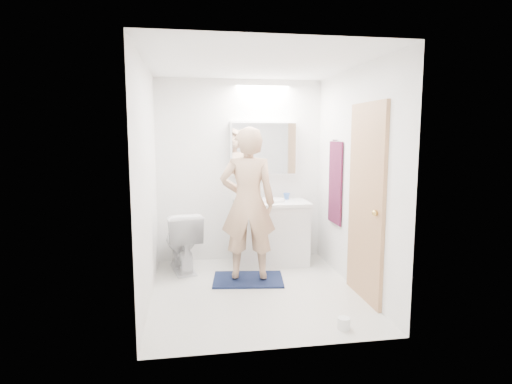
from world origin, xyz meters
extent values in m
plane|color=silver|center=(0.00, 0.00, 0.00)|extent=(2.50, 2.50, 0.00)
plane|color=white|center=(0.00, 0.00, 2.40)|extent=(2.50, 2.50, 0.00)
plane|color=white|center=(0.00, 1.25, 1.20)|extent=(2.50, 0.00, 2.50)
plane|color=white|center=(0.00, -1.25, 1.20)|extent=(2.50, 0.00, 2.50)
plane|color=white|center=(-1.10, 0.00, 1.20)|extent=(0.00, 2.50, 2.50)
plane|color=white|center=(1.10, 0.00, 1.20)|extent=(0.00, 2.50, 2.50)
cube|color=silver|center=(0.37, 0.96, 0.39)|extent=(0.90, 0.55, 0.78)
cube|color=white|center=(0.37, 0.96, 0.80)|extent=(0.95, 0.58, 0.04)
cylinder|color=white|center=(0.37, 0.99, 0.84)|extent=(0.36, 0.36, 0.03)
cylinder|color=silver|center=(0.37, 1.19, 0.90)|extent=(0.02, 0.02, 0.16)
cube|color=white|center=(0.30, 1.18, 1.50)|extent=(0.88, 0.14, 0.70)
cube|color=silver|center=(0.30, 1.10, 1.50)|extent=(0.84, 0.01, 0.66)
imported|color=white|center=(-0.78, 0.85, 0.37)|extent=(0.55, 0.80, 0.75)
cube|color=#141D3E|center=(-0.03, 0.34, 0.01)|extent=(0.87, 0.65, 0.02)
imported|color=tan|center=(-0.03, 0.34, 0.91)|extent=(0.68, 0.49, 1.72)
cube|color=tan|center=(1.08, -0.35, 1.00)|extent=(0.04, 0.80, 2.00)
sphere|color=gold|center=(1.04, -0.65, 0.95)|extent=(0.06, 0.06, 0.06)
cube|color=#1A1238|center=(1.08, 0.55, 1.10)|extent=(0.02, 0.42, 1.00)
cylinder|color=silver|center=(1.07, 0.55, 1.62)|extent=(0.07, 0.02, 0.02)
imported|color=beige|center=(0.11, 1.11, 0.94)|extent=(0.12, 0.12, 0.24)
imported|color=teal|center=(0.13, 1.15, 0.91)|extent=(0.10, 0.10, 0.17)
imported|color=#406DC2|center=(0.61, 1.12, 0.86)|extent=(0.09, 0.09, 0.08)
cylinder|color=white|center=(0.62, -1.00, 0.05)|extent=(0.11, 0.11, 0.10)
camera|label=1|loc=(-0.70, -4.31, 1.69)|focal=29.51mm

